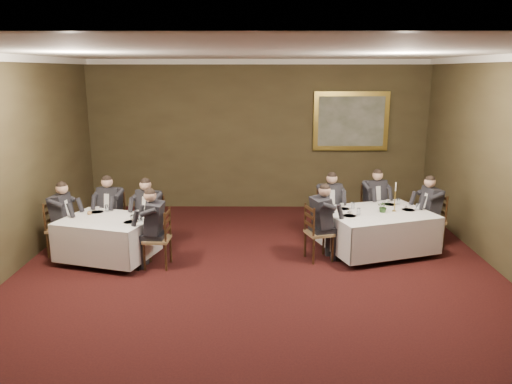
{
  "coord_description": "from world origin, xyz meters",
  "views": [
    {
      "loc": [
        0.02,
        -6.78,
        3.25
      ],
      "look_at": [
        -0.03,
        1.8,
        1.15
      ],
      "focal_mm": 35.0,
      "sensor_mm": 36.0,
      "label": 1
    }
  ],
  "objects_px": {
    "diner_main_backright": "(374,210)",
    "diner_sec_endleft": "(61,228)",
    "chair_main_endright": "(430,231)",
    "chair_sec_endleft": "(62,240)",
    "table_second": "(108,236)",
    "chair_main_backleft": "(329,225)",
    "chair_main_backright": "(373,220)",
    "diner_main_endright": "(431,219)",
    "diner_sec_backright": "(150,222)",
    "diner_main_backleft": "(329,214)",
    "table_main": "(377,228)",
    "diner_sec_backleft": "(112,218)",
    "chair_sec_backleft": "(113,230)",
    "chair_sec_endright": "(158,251)",
    "candlestick": "(395,200)",
    "painting": "(351,121)",
    "chair_main_endleft": "(318,244)",
    "diner_main_endleft": "(319,232)",
    "diner_sec_endright": "(157,238)",
    "chair_sec_backright": "(151,234)",
    "centerpiece": "(383,206)"
  },
  "relations": [
    {
      "from": "diner_main_endright",
      "to": "diner_sec_backright",
      "type": "xyz_separation_m",
      "value": [
        -5.26,
        -0.2,
        0.0
      ]
    },
    {
      "from": "diner_sec_endright",
      "to": "diner_main_backleft",
      "type": "bearing_deg",
      "value": -62.87
    },
    {
      "from": "chair_sec_endleft",
      "to": "chair_main_endleft",
      "type": "bearing_deg",
      "value": 93.83
    },
    {
      "from": "chair_sec_backleft",
      "to": "candlestick",
      "type": "xyz_separation_m",
      "value": [
        5.25,
        -0.35,
        0.68
      ]
    },
    {
      "from": "diner_main_endleft",
      "to": "chair_sec_backleft",
      "type": "height_order",
      "value": "diner_main_endleft"
    },
    {
      "from": "diner_main_backleft",
      "to": "chair_sec_backleft",
      "type": "bearing_deg",
      "value": -6.64
    },
    {
      "from": "diner_sec_backleft",
      "to": "diner_sec_endleft",
      "type": "bearing_deg",
      "value": 50.06
    },
    {
      "from": "diner_main_endleft",
      "to": "chair_sec_backright",
      "type": "relative_size",
      "value": 1.35
    },
    {
      "from": "diner_main_endleft",
      "to": "chair_sec_backleft",
      "type": "relative_size",
      "value": 1.35
    },
    {
      "from": "diner_sec_endleft",
      "to": "diner_main_backright",
      "type": "bearing_deg",
      "value": 108.1
    },
    {
      "from": "diner_sec_backright",
      "to": "diner_main_backleft",
      "type": "bearing_deg",
      "value": -147.31
    },
    {
      "from": "chair_sec_endleft",
      "to": "diner_sec_endleft",
      "type": "distance_m",
      "value": 0.23
    },
    {
      "from": "chair_main_backleft",
      "to": "diner_sec_endleft",
      "type": "height_order",
      "value": "diner_sec_endleft"
    },
    {
      "from": "diner_main_backleft",
      "to": "chair_sec_endleft",
      "type": "relative_size",
      "value": 1.35
    },
    {
      "from": "chair_sec_endright",
      "to": "diner_main_backright",
      "type": "bearing_deg",
      "value": -64.23
    },
    {
      "from": "chair_sec_backright",
      "to": "candlestick",
      "type": "xyz_separation_m",
      "value": [
        4.47,
        -0.13,
        0.68
      ]
    },
    {
      "from": "diner_main_endleft",
      "to": "candlestick",
      "type": "height_order",
      "value": "diner_main_endleft"
    },
    {
      "from": "chair_sec_endright",
      "to": "chair_sec_endleft",
      "type": "bearing_deg",
      "value": 75.93
    },
    {
      "from": "chair_sec_backleft",
      "to": "table_second",
      "type": "bearing_deg",
      "value": 112.88
    },
    {
      "from": "chair_main_endleft",
      "to": "diner_main_endright",
      "type": "xyz_separation_m",
      "value": [
        2.2,
        0.75,
        0.23
      ]
    },
    {
      "from": "diner_main_backright",
      "to": "diner_sec_endright",
      "type": "xyz_separation_m",
      "value": [
        -4.03,
        -1.77,
        0.0
      ]
    },
    {
      "from": "chair_main_backright",
      "to": "diner_sec_backleft",
      "type": "height_order",
      "value": "diner_sec_backleft"
    },
    {
      "from": "chair_main_backright",
      "to": "diner_main_endright",
      "type": "relative_size",
      "value": 0.74
    },
    {
      "from": "diner_main_endright",
      "to": "diner_sec_endleft",
      "type": "bearing_deg",
      "value": 83.42
    },
    {
      "from": "table_main",
      "to": "diner_sec_backleft",
      "type": "bearing_deg",
      "value": 175.43
    },
    {
      "from": "chair_main_backleft",
      "to": "diner_sec_endleft",
      "type": "xyz_separation_m",
      "value": [
        -4.91,
        -0.93,
        0.23
      ]
    },
    {
      "from": "chair_main_endleft",
      "to": "diner_main_endleft",
      "type": "distance_m",
      "value": 0.23
    },
    {
      "from": "diner_sec_endleft",
      "to": "centerpiece",
      "type": "relative_size",
      "value": 5.79
    },
    {
      "from": "diner_sec_backright",
      "to": "chair_sec_endright",
      "type": "distance_m",
      "value": 0.97
    },
    {
      "from": "chair_main_endright",
      "to": "chair_sec_endleft",
      "type": "height_order",
      "value": "same"
    },
    {
      "from": "table_second",
      "to": "chair_sec_endleft",
      "type": "xyz_separation_m",
      "value": [
        -0.92,
        0.27,
        -0.17
      ]
    },
    {
      "from": "chair_main_endleft",
      "to": "diner_main_endleft",
      "type": "relative_size",
      "value": 0.74
    },
    {
      "from": "table_second",
      "to": "chair_main_backright",
      "type": "distance_m",
      "value": 5.17
    },
    {
      "from": "table_second",
      "to": "diner_main_backright",
      "type": "bearing_deg",
      "value": 16.89
    },
    {
      "from": "chair_main_backright",
      "to": "diner_sec_backleft",
      "type": "relative_size",
      "value": 0.74
    },
    {
      "from": "diner_main_backright",
      "to": "diner_sec_endleft",
      "type": "bearing_deg",
      "value": -4.8
    },
    {
      "from": "chair_main_backright",
      "to": "chair_sec_endleft",
      "type": "relative_size",
      "value": 1.0
    },
    {
      "from": "diner_main_endright",
      "to": "chair_sec_endleft",
      "type": "xyz_separation_m",
      "value": [
        -6.79,
        -0.56,
        -0.23
      ]
    },
    {
      "from": "table_second",
      "to": "chair_main_backleft",
      "type": "bearing_deg",
      "value": 16.61
    },
    {
      "from": "chair_sec_backleft",
      "to": "painting",
      "type": "relative_size",
      "value": 0.57
    },
    {
      "from": "chair_main_backleft",
      "to": "chair_sec_backleft",
      "type": "xyz_separation_m",
      "value": [
        -4.17,
        -0.33,
        0.0
      ]
    },
    {
      "from": "chair_sec_endleft",
      "to": "candlestick",
      "type": "distance_m",
      "value": 6.04
    },
    {
      "from": "chair_main_backright",
      "to": "table_main",
      "type": "bearing_deg",
      "value": 64.38
    },
    {
      "from": "table_main",
      "to": "chair_main_endleft",
      "type": "xyz_separation_m",
      "value": [
        -1.11,
        -0.38,
        -0.17
      ]
    },
    {
      "from": "table_main",
      "to": "chair_main_backleft",
      "type": "bearing_deg",
      "value": 136.26
    },
    {
      "from": "candlestick",
      "to": "painting",
      "type": "distance_m",
      "value": 3.22
    },
    {
      "from": "table_main",
      "to": "diner_main_endleft",
      "type": "height_order",
      "value": "diner_main_endleft"
    },
    {
      "from": "chair_sec_endleft",
      "to": "chair_sec_endright",
      "type": "bearing_deg",
      "value": 80.05
    },
    {
      "from": "table_main",
      "to": "chair_main_backleft",
      "type": "height_order",
      "value": "chair_main_backleft"
    },
    {
      "from": "diner_sec_backleft",
      "to": "chair_sec_endright",
      "type": "height_order",
      "value": "diner_sec_backleft"
    }
  ]
}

